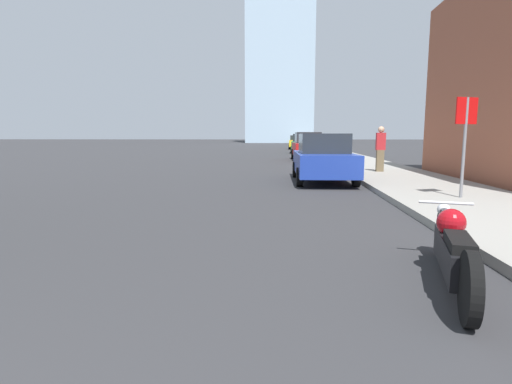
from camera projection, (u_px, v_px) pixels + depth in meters
name	position (u px, v px, depth m)	size (l,w,h in m)	color
sidewalk	(328.00, 152.00, 39.04)	(3.40, 240.00, 0.15)	gray
distant_tower	(281.00, 19.00, 96.64)	(15.95, 15.95, 59.27)	#9EB7CC
motorcycle	(453.00, 249.00, 4.23)	(0.89, 2.52, 0.77)	black
parked_car_blue	(323.00, 158.00, 13.78)	(2.03, 4.62, 1.65)	#1E3899
parked_car_red	(308.00, 146.00, 26.35)	(2.10, 4.53, 1.83)	red
parked_car_green	(301.00, 144.00, 37.38)	(1.92, 3.98, 1.78)	#1E6B33
parked_car_yellow	(296.00, 142.00, 48.77)	(1.89, 4.01, 1.67)	gold
stop_sign	(465.00, 130.00, 9.10)	(0.57, 0.26, 2.29)	slate
pedestrian	(380.00, 148.00, 16.06)	(0.36, 0.25, 1.81)	brown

